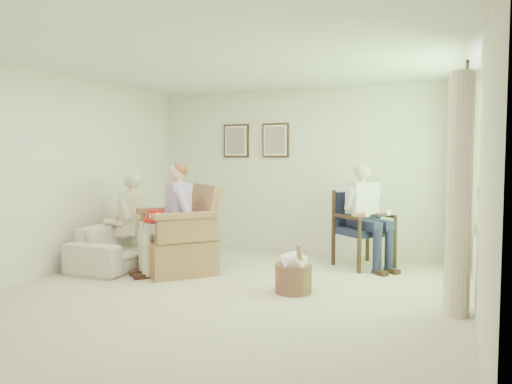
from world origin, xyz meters
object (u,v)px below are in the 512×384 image
at_px(person_wicker, 173,210).
at_px(red_hat, 155,217).
at_px(wood_armchair, 365,226).
at_px(person_sofa, 129,214).
at_px(person_dark, 363,208).
at_px(sofa, 134,243).
at_px(hatbox, 294,272).
at_px(wicker_armchair, 179,244).

bearing_deg(person_wicker, red_hat, -100.18).
height_order(wood_armchair, person_sofa, person_sofa).
bearing_deg(red_hat, person_dark, 31.45).
bearing_deg(sofa, red_hat, -125.85).
height_order(person_sofa, red_hat, person_sofa).
xyz_separation_m(person_wicker, person_dark, (2.19, 1.30, -0.01)).
bearing_deg(red_hat, person_sofa, 150.41).
xyz_separation_m(person_dark, red_hat, (-2.36, -1.44, -0.07)).
distance_m(wood_armchair, person_sofa, 3.30).
bearing_deg(hatbox, person_dark, 72.86).
bearing_deg(person_dark, red_hat, 161.89).
bearing_deg(wicker_armchair, person_wicker, -48.90).
relative_size(person_sofa, hatbox, 2.08).
distance_m(wicker_armchair, red_hat, 0.51).
bearing_deg(hatbox, red_hat, 176.79).
xyz_separation_m(wood_armchair, person_dark, (0.00, -0.17, 0.26)).
xyz_separation_m(sofa, hatbox, (2.60, -0.62, -0.06)).
bearing_deg(person_sofa, hatbox, 66.39).
bearing_deg(sofa, hatbox, -103.49).
height_order(wicker_armchair, person_dark, person_dark).
bearing_deg(red_hat, person_wicker, 38.71).
relative_size(wood_armchair, person_sofa, 0.82).
relative_size(person_dark, red_hat, 4.65).
relative_size(person_dark, person_sofa, 1.11).
distance_m(wicker_armchair, sofa, 0.92).
distance_m(red_hat, hatbox, 1.95).
xyz_separation_m(person_wicker, person_sofa, (-0.89, 0.27, -0.13)).
bearing_deg(red_hat, hatbox, -3.21).
bearing_deg(red_hat, wood_armchair, 34.34).
distance_m(wood_armchair, hatbox, 1.81).
bearing_deg(person_dark, wood_armchair, 40.44).
height_order(wood_armchair, sofa, wood_armchair).
height_order(wood_armchair, hatbox, wood_armchair).
xyz_separation_m(wood_armchair, red_hat, (-2.36, -1.61, 0.19)).
xyz_separation_m(person_sofa, red_hat, (0.72, -0.41, 0.05)).
distance_m(person_wicker, red_hat, 0.23).
height_order(wicker_armchair, red_hat, wicker_armchair).
bearing_deg(sofa, wood_armchair, -70.42).
xyz_separation_m(person_wicker, hatbox, (1.71, -0.24, -0.60)).
height_order(wicker_armchair, person_sofa, person_sofa).
distance_m(wicker_armchair, person_dark, 2.51).
bearing_deg(sofa, person_sofa, 180.00).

